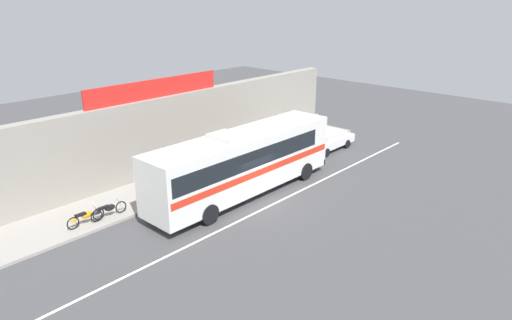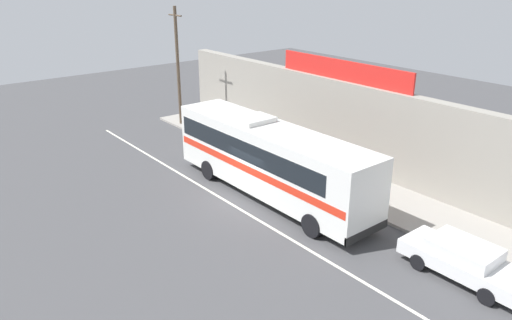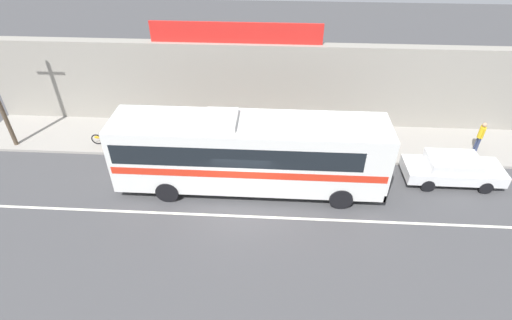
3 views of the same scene
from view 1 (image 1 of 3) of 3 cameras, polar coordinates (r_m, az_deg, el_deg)
ground_plane at (r=24.80m, az=0.16°, el=-5.28°), size 70.00×70.00×0.00m
sidewalk_slab at (r=28.25m, az=-7.65°, el=-2.05°), size 30.00×3.60×0.14m
storefront_facade at (r=29.09m, az=-10.59°, el=3.30°), size 30.00×0.70×4.80m
storefront_billboard at (r=27.90m, az=-12.43°, el=8.71°), size 9.15×0.12×1.10m
road_center_stripe at (r=24.32m, az=1.56°, el=-5.82°), size 30.00×0.14×0.01m
intercity_bus at (r=24.90m, az=-1.71°, el=-0.03°), size 12.16×2.68×3.78m
parked_car at (r=33.15m, az=8.88°, el=2.47°), size 4.56×1.85×1.37m
motorcycle_black at (r=23.50m, az=-20.56°, el=-6.64°), size 1.92×0.56×0.94m
motorcycle_red at (r=23.87m, az=-17.96°, el=-5.89°), size 1.96×0.56×0.94m
pedestrian_near_shop at (r=36.11m, az=7.54°, el=4.65°), size 0.30×0.48×1.71m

